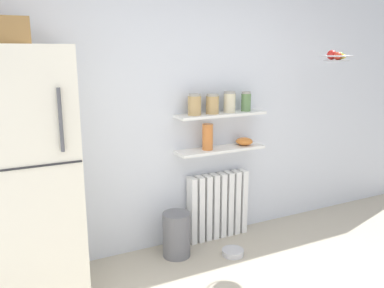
{
  "coord_description": "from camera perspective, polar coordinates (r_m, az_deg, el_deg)",
  "views": [
    {
      "loc": [
        -1.61,
        -1.23,
        1.79
      ],
      "look_at": [
        -0.19,
        1.6,
        1.05
      ],
      "focal_mm": 37.49,
      "sensor_mm": 36.0,
      "label": 1
    }
  ],
  "objects": [
    {
      "name": "radiator",
      "position": [
        3.94,
        3.69,
        -8.73
      ],
      "size": [
        0.62,
        0.12,
        0.64
      ],
      "color": "white",
      "rests_on": "ground_plane"
    },
    {
      "name": "wall_shelf_lower",
      "position": [
        3.74,
        4.05,
        -0.76
      ],
      "size": [
        0.86,
        0.22,
        0.02
      ],
      "primitive_type": "cube",
      "color": "white"
    },
    {
      "name": "refrigerator",
      "position": [
        3.02,
        -22.82,
        -4.05
      ],
      "size": [
        0.68,
        0.7,
        1.99
      ],
      "color": "silver",
      "rests_on": "ground_plane"
    },
    {
      "name": "pet_food_bowl",
      "position": [
        3.74,
        5.83,
        -15.08
      ],
      "size": [
        0.2,
        0.2,
        0.05
      ],
      "primitive_type": "cylinder",
      "color": "#B7B7BC",
      "rests_on": "ground_plane"
    },
    {
      "name": "vase",
      "position": [
        3.64,
        2.23,
        1.01
      ],
      "size": [
        0.1,
        0.1,
        0.24
      ],
      "primitive_type": "cylinder",
      "color": "#CC7033",
      "rests_on": "wall_shelf_lower"
    },
    {
      "name": "trash_bin",
      "position": [
        3.64,
        -2.22,
        -12.74
      ],
      "size": [
        0.24,
        0.24,
        0.4
      ],
      "primitive_type": "cylinder",
      "color": "slate",
      "rests_on": "ground_plane"
    },
    {
      "name": "storage_jar_0",
      "position": [
        3.53,
        0.35,
        5.63
      ],
      "size": [
        0.12,
        0.12,
        0.19
      ],
      "color": "tan",
      "rests_on": "wall_shelf_upper"
    },
    {
      "name": "storage_jar_1",
      "position": [
        3.62,
        2.92,
        5.71
      ],
      "size": [
        0.12,
        0.12,
        0.18
      ],
      "color": "tan",
      "rests_on": "wall_shelf_upper"
    },
    {
      "name": "storage_jar_2",
      "position": [
        3.71,
        5.37,
        5.97
      ],
      "size": [
        0.11,
        0.11,
        0.19
      ],
      "color": "beige",
      "rests_on": "wall_shelf_upper"
    },
    {
      "name": "shelf_bowl",
      "position": [
        3.87,
        7.45,
        0.37
      ],
      "size": [
        0.16,
        0.16,
        0.07
      ],
      "primitive_type": "ellipsoid",
      "color": "orange",
      "rests_on": "wall_shelf_lower"
    },
    {
      "name": "wall_shelf_upper",
      "position": [
        3.67,
        4.13,
        4.23
      ],
      "size": [
        0.86,
        0.22,
        0.02
      ],
      "primitive_type": "cube",
      "color": "white"
    },
    {
      "name": "back_wall",
      "position": [
        3.69,
        -0.43,
        5.53
      ],
      "size": [
        7.04,
        0.1,
        2.6
      ],
      "primitive_type": "cube",
      "color": "silver",
      "rests_on": "ground_plane"
    },
    {
      "name": "storage_jar_3",
      "position": [
        3.81,
        7.69,
        6.02
      ],
      "size": [
        0.09,
        0.09,
        0.18
      ],
      "color": "#5B7F4C",
      "rests_on": "wall_shelf_upper"
    },
    {
      "name": "hanging_fruit_basket",
      "position": [
        3.93,
        19.87,
        11.63
      ],
      "size": [
        0.28,
        0.28,
        0.1
      ],
      "color": "#B2B2B7"
    }
  ]
}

